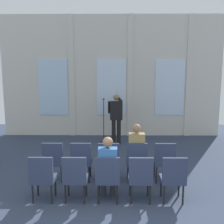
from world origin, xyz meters
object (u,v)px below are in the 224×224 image
audience_r1_c2 (108,165)px  chair_r1_c4 (173,176)px  audience_r0_c3 (136,149)px  speaker (116,115)px  chair_r0_c2 (109,159)px  chair_r1_c3 (140,176)px  chair_r0_c4 (164,159)px  chair_r0_c3 (136,159)px  chair_r0_c1 (81,159)px  chair_r1_c2 (108,176)px  mic_stand (104,133)px  chair_r0_c0 (54,159)px  chair_r1_c1 (75,176)px  chair_r1_c0 (43,176)px

audience_r1_c2 → chair_r1_c4: bearing=-3.8°
audience_r0_c3 → speaker: bearing=98.3°
chair_r0_c2 → chair_r1_c3: same height
chair_r0_c4 → chair_r0_c3: bearing=180.0°
speaker → chair_r0_c1: 3.29m
chair_r0_c4 → chair_r1_c3: size_ratio=1.00×
chair_r1_c2 → mic_stand: bearing=93.4°
chair_r0_c2 → chair_r1_c4: 1.57m
chair_r1_c2 → chair_r1_c4: bearing=0.0°
mic_stand → chair_r0_c0: size_ratio=1.65×
audience_r0_c3 → chair_r1_c3: size_ratio=1.43×
mic_stand → chair_r1_c1: bearing=-94.9°
speaker → chair_r0_c1: bearing=-104.3°
chair_r1_c0 → chair_r1_c3: size_ratio=1.00×
speaker → chair_r1_c4: bearing=-75.3°
chair_r0_c1 → chair_r1_c3: size_ratio=1.00×
chair_r0_c1 → chair_r0_c2: size_ratio=1.00×
chair_r1_c2 → chair_r1_c3: bearing=0.0°
chair_r0_c3 → chair_r0_c4: same height
chair_r1_c0 → chair_r0_c2: bearing=37.1°
mic_stand → chair_r1_c4: (1.51, -4.28, 0.20)m
chair_r0_c2 → chair_r1_c2: bearing=-90.0°
chair_r0_c4 → audience_r1_c2: size_ratio=0.73×
mic_stand → chair_r0_c1: bearing=-96.4°
speaker → chair_r1_c0: bearing=-109.3°
chair_r0_c1 → chair_r1_c2: size_ratio=1.00×
speaker → chair_r1_c2: 4.13m
chair_r1_c3 → chair_r1_c0: bearing=180.0°
chair_r1_c0 → chair_r1_c4: same height
chair_r1_c4 → chair_r0_c3: bearing=123.5°
mic_stand → chair_r0_c3: size_ratio=1.65×
mic_stand → chair_r0_c1: size_ratio=1.65×
mic_stand → chair_r0_c1: mic_stand is taller
audience_r0_c3 → chair_r0_c4: bearing=-7.3°
chair_r1_c0 → chair_r1_c3: bearing=0.0°
audience_r1_c2 → chair_r0_c2: bearing=90.0°
chair_r0_c2 → chair_r1_c4: (1.26, -0.95, 0.00)m
chair_r0_c3 → audience_r0_c3: audience_r0_c3 is taller
mic_stand → chair_r0_c3: mic_stand is taller
chair_r1_c1 → audience_r1_c2: 0.66m
chair_r1_c0 → chair_r1_c3: 1.88m
chair_r0_c4 → chair_r1_c4: bearing=-90.0°
mic_stand → audience_r1_c2: size_ratio=1.20×
chair_r0_c0 → chair_r1_c1: size_ratio=1.00×
chair_r1_c2 → chair_r1_c3: size_ratio=1.00×
chair_r0_c2 → chair_r1_c1: (-0.63, -0.95, 0.00)m
audience_r0_c3 → chair_r1_c0: audience_r0_c3 is taller
chair_r0_c0 → chair_r1_c0: size_ratio=1.00×
speaker → audience_r0_c3: speaker is taller
chair_r0_c0 → chair_r0_c1: size_ratio=1.00×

